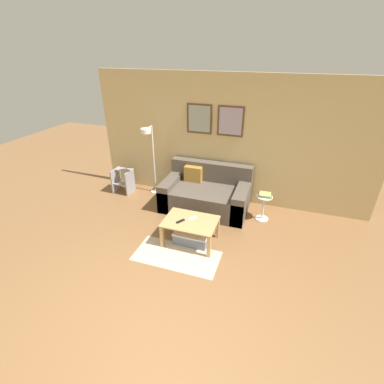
{
  "coord_description": "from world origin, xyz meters",
  "views": [
    {
      "loc": [
        1.04,
        -1.72,
        2.95
      ],
      "look_at": [
        -0.25,
        2.05,
        0.85
      ],
      "focal_mm": 26.0,
      "sensor_mm": 36.0,
      "label": 1
    }
  ],
  "objects_px": {
    "side_table": "(263,206)",
    "storage_bin": "(192,236)",
    "coffee_table": "(190,225)",
    "cell_phone": "(193,218)",
    "remote_control": "(180,221)",
    "floor_lamp": "(149,148)",
    "step_stool": "(123,180)",
    "book_stack": "(266,195)",
    "couch": "(206,194)"
  },
  "relations": [
    {
      "from": "book_stack",
      "to": "remote_control",
      "type": "height_order",
      "value": "book_stack"
    },
    {
      "from": "coffee_table",
      "to": "step_stool",
      "type": "distance_m",
      "value": 2.39
    },
    {
      "from": "storage_bin",
      "to": "floor_lamp",
      "type": "xyz_separation_m",
      "value": [
        -1.37,
        1.27,
        0.99
      ]
    },
    {
      "from": "book_stack",
      "to": "cell_phone",
      "type": "height_order",
      "value": "book_stack"
    },
    {
      "from": "side_table",
      "to": "coffee_table",
      "type": "bearing_deg",
      "value": -134.05
    },
    {
      "from": "floor_lamp",
      "to": "side_table",
      "type": "distance_m",
      "value": 2.55
    },
    {
      "from": "couch",
      "to": "book_stack",
      "type": "relative_size",
      "value": 7.26
    },
    {
      "from": "step_stool",
      "to": "storage_bin",
      "type": "bearing_deg",
      "value": -30.44
    },
    {
      "from": "couch",
      "to": "step_stool",
      "type": "relative_size",
      "value": 3.21
    },
    {
      "from": "cell_phone",
      "to": "step_stool",
      "type": "xyz_separation_m",
      "value": [
        -2.05,
        1.17,
        -0.14
      ]
    },
    {
      "from": "side_table",
      "to": "storage_bin",
      "type": "bearing_deg",
      "value": -134.37
    },
    {
      "from": "floor_lamp",
      "to": "couch",
      "type": "bearing_deg",
      "value": -5.5
    },
    {
      "from": "step_stool",
      "to": "side_table",
      "type": "bearing_deg",
      "value": -2.65
    },
    {
      "from": "couch",
      "to": "cell_phone",
      "type": "relative_size",
      "value": 12.06
    },
    {
      "from": "remote_control",
      "to": "step_stool",
      "type": "height_order",
      "value": "step_stool"
    },
    {
      "from": "floor_lamp",
      "to": "side_table",
      "type": "bearing_deg",
      "value": -4.82
    },
    {
      "from": "floor_lamp",
      "to": "book_stack",
      "type": "relative_size",
      "value": 6.54
    },
    {
      "from": "couch",
      "to": "storage_bin",
      "type": "bearing_deg",
      "value": -84.8
    },
    {
      "from": "book_stack",
      "to": "coffee_table",
      "type": "bearing_deg",
      "value": -134.2
    },
    {
      "from": "coffee_table",
      "to": "storage_bin",
      "type": "bearing_deg",
      "value": 57.01
    },
    {
      "from": "side_table",
      "to": "couch",
      "type": "bearing_deg",
      "value": 175.92
    },
    {
      "from": "floor_lamp",
      "to": "step_stool",
      "type": "bearing_deg",
      "value": -175.1
    },
    {
      "from": "coffee_table",
      "to": "book_stack",
      "type": "distance_m",
      "value": 1.56
    },
    {
      "from": "storage_bin",
      "to": "step_stool",
      "type": "height_order",
      "value": "step_stool"
    },
    {
      "from": "floor_lamp",
      "to": "cell_phone",
      "type": "height_order",
      "value": "floor_lamp"
    },
    {
      "from": "coffee_table",
      "to": "side_table",
      "type": "relative_size",
      "value": 1.77
    },
    {
      "from": "cell_phone",
      "to": "coffee_table",
      "type": "bearing_deg",
      "value": -63.17
    },
    {
      "from": "couch",
      "to": "cell_phone",
      "type": "height_order",
      "value": "couch"
    },
    {
      "from": "storage_bin",
      "to": "book_stack",
      "type": "relative_size",
      "value": 2.52
    },
    {
      "from": "side_table",
      "to": "step_stool",
      "type": "height_order",
      "value": "step_stool"
    },
    {
      "from": "coffee_table",
      "to": "book_stack",
      "type": "bearing_deg",
      "value": 45.8
    },
    {
      "from": "side_table",
      "to": "step_stool",
      "type": "xyz_separation_m",
      "value": [
        -3.11,
        0.14,
        -0.01
      ]
    },
    {
      "from": "coffee_table",
      "to": "step_stool",
      "type": "relative_size",
      "value": 1.65
    },
    {
      "from": "floor_lamp",
      "to": "step_stool",
      "type": "distance_m",
      "value": 1.07
    },
    {
      "from": "cell_phone",
      "to": "storage_bin",
      "type": "bearing_deg",
      "value": -38.45
    },
    {
      "from": "remote_control",
      "to": "cell_phone",
      "type": "bearing_deg",
      "value": 78.33
    },
    {
      "from": "side_table",
      "to": "cell_phone",
      "type": "distance_m",
      "value": 1.48
    },
    {
      "from": "coffee_table",
      "to": "floor_lamp",
      "type": "bearing_deg",
      "value": 135.74
    },
    {
      "from": "book_stack",
      "to": "remote_control",
      "type": "distance_m",
      "value": 1.71
    },
    {
      "from": "couch",
      "to": "side_table",
      "type": "xyz_separation_m",
      "value": [
        1.15,
        -0.08,
        -0.0
      ]
    },
    {
      "from": "coffee_table",
      "to": "cell_phone",
      "type": "xyz_separation_m",
      "value": [
        0.01,
        0.08,
        0.08
      ]
    },
    {
      "from": "floor_lamp",
      "to": "cell_phone",
      "type": "bearing_deg",
      "value": -42.22
    },
    {
      "from": "floor_lamp",
      "to": "storage_bin",
      "type": "bearing_deg",
      "value": -42.93
    },
    {
      "from": "couch",
      "to": "remote_control",
      "type": "distance_m",
      "value": 1.27
    },
    {
      "from": "remote_control",
      "to": "side_table",
      "type": "bearing_deg",
      "value": 77.16
    },
    {
      "from": "side_table",
      "to": "floor_lamp",
      "type": "bearing_deg",
      "value": 175.18
    },
    {
      "from": "cell_phone",
      "to": "couch",
      "type": "bearing_deg",
      "value": 128.16
    },
    {
      "from": "step_stool",
      "to": "coffee_table",
      "type": "bearing_deg",
      "value": -31.49
    },
    {
      "from": "coffee_table",
      "to": "book_stack",
      "type": "height_order",
      "value": "book_stack"
    },
    {
      "from": "coffee_table",
      "to": "side_table",
      "type": "height_order",
      "value": "side_table"
    }
  ]
}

